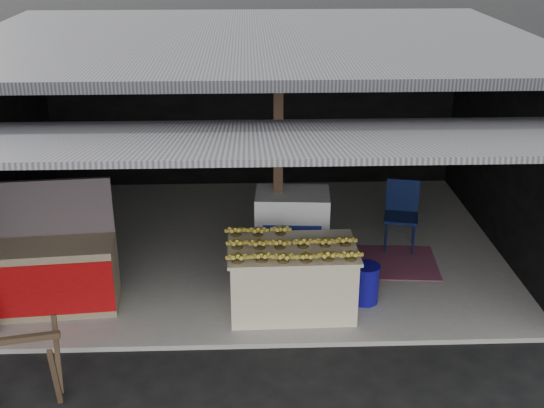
{
  "coord_description": "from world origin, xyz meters",
  "views": [
    {
      "loc": [
        -0.08,
        -6.32,
        4.41
      ],
      "look_at": [
        0.21,
        1.51,
        1.1
      ],
      "focal_mm": 45.0,
      "sensor_mm": 36.0,
      "label": 1
    }
  ],
  "objects_px": {
    "white_crate": "(292,230)",
    "water_barrel": "(366,285)",
    "sawhorse": "(21,362)",
    "plastic_chair": "(402,208)",
    "neighbor_stall": "(52,273)",
    "banana_table": "(292,279)"
  },
  "relations": [
    {
      "from": "banana_table",
      "to": "white_crate",
      "type": "relative_size",
      "value": 1.43
    },
    {
      "from": "water_barrel",
      "to": "plastic_chair",
      "type": "distance_m",
      "value": 1.73
    },
    {
      "from": "sawhorse",
      "to": "water_barrel",
      "type": "height_order",
      "value": "sawhorse"
    },
    {
      "from": "water_barrel",
      "to": "neighbor_stall",
      "type": "bearing_deg",
      "value": 179.7
    },
    {
      "from": "sawhorse",
      "to": "water_barrel",
      "type": "distance_m",
      "value": 3.99
    },
    {
      "from": "water_barrel",
      "to": "plastic_chair",
      "type": "bearing_deg",
      "value": 64.09
    },
    {
      "from": "white_crate",
      "to": "banana_table",
      "type": "bearing_deg",
      "value": -89.58
    },
    {
      "from": "plastic_chair",
      "to": "sawhorse",
      "type": "bearing_deg",
      "value": -130.34
    },
    {
      "from": "neighbor_stall",
      "to": "sawhorse",
      "type": "bearing_deg",
      "value": -90.5
    },
    {
      "from": "neighbor_stall",
      "to": "plastic_chair",
      "type": "relative_size",
      "value": 1.59
    },
    {
      "from": "water_barrel",
      "to": "sawhorse",
      "type": "bearing_deg",
      "value": -154.81
    },
    {
      "from": "white_crate",
      "to": "water_barrel",
      "type": "relative_size",
      "value": 2.29
    },
    {
      "from": "sawhorse",
      "to": "neighbor_stall",
      "type": "bearing_deg",
      "value": 83.46
    },
    {
      "from": "sawhorse",
      "to": "white_crate",
      "type": "bearing_deg",
      "value": 32.64
    },
    {
      "from": "water_barrel",
      "to": "plastic_chair",
      "type": "height_order",
      "value": "plastic_chair"
    },
    {
      "from": "plastic_chair",
      "to": "neighbor_stall",
      "type": "bearing_deg",
      "value": -148.32
    },
    {
      "from": "sawhorse",
      "to": "plastic_chair",
      "type": "relative_size",
      "value": 0.83
    },
    {
      "from": "water_barrel",
      "to": "white_crate",
      "type": "bearing_deg",
      "value": 131.09
    },
    {
      "from": "white_crate",
      "to": "sawhorse",
      "type": "bearing_deg",
      "value": -132.16
    },
    {
      "from": "banana_table",
      "to": "neighbor_stall",
      "type": "bearing_deg",
      "value": 175.91
    },
    {
      "from": "white_crate",
      "to": "water_barrel",
      "type": "height_order",
      "value": "white_crate"
    },
    {
      "from": "banana_table",
      "to": "sawhorse",
      "type": "distance_m",
      "value": 3.12
    }
  ]
}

